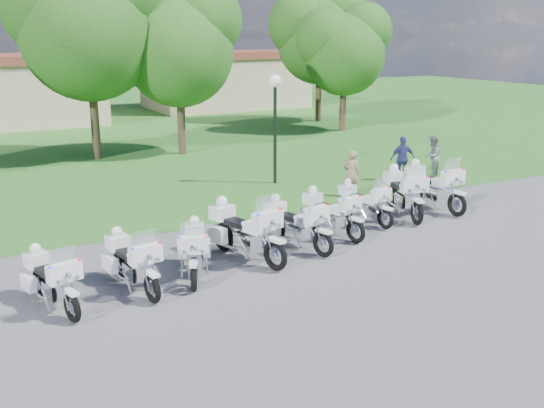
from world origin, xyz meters
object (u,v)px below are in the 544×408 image
motorcycle_2 (194,249)px  bystander_a (351,174)px  motorcycle_7 (403,191)px  motorcycle_8 (432,185)px  motorcycle_6 (363,202)px  motorcycle_3 (244,230)px  motorcycle_1 (132,261)px  bystander_b (432,156)px  motorcycle_5 (330,212)px  lamp_post (275,102)px  motorcycle_0 (51,279)px  motorcycle_4 (295,223)px  bystander_c (403,159)px

motorcycle_2 → bystander_a: (7.08, 4.05, 0.17)m
motorcycle_7 → motorcycle_8: motorcycle_8 is taller
motorcycle_6 → motorcycle_7: 1.47m
motorcycle_3 → motorcycle_6: size_ratio=1.20×
motorcycle_3 → motorcycle_6: bearing=178.2°
motorcycle_1 → bystander_b: bearing=-167.9°
motorcycle_2 → motorcycle_5: size_ratio=0.93×
motorcycle_2 → bystander_a: bystander_a is taller
lamp_post → motorcycle_2: bearing=-129.8°
motorcycle_6 → motorcycle_0: bearing=2.4°
motorcycle_4 → motorcycle_7: motorcycle_7 is taller
bystander_a → bystander_b: 4.59m
motorcycle_4 → bystander_b: (8.64, 4.55, 0.14)m
motorcycle_4 → motorcycle_5: size_ratio=1.03×
lamp_post → bystander_c: (4.36, -1.82, -2.14)m
motorcycle_6 → motorcycle_8: size_ratio=0.81×
motorcycle_8 → lamp_post: lamp_post is taller
motorcycle_7 → motorcycle_5: bearing=27.6°
motorcycle_7 → bystander_b: size_ratio=1.57×
motorcycle_3 → lamp_post: bearing=-140.1°
lamp_post → bystander_c: bearing=-22.6°
motorcycle_0 → bystander_a: bearing=-171.7°
motorcycle_0 → motorcycle_3: bearing=174.0°
motorcycle_0 → bystander_a: 11.05m
motorcycle_0 → motorcycle_2: motorcycle_2 is taller
motorcycle_4 → motorcycle_6: 3.02m
motorcycle_1 → motorcycle_2: size_ratio=1.07×
motorcycle_7 → bystander_b: motorcycle_7 is taller
motorcycle_2 → motorcycle_8: (8.51, 1.74, 0.11)m
motorcycle_2 → bystander_c: (10.09, 5.07, 0.22)m
motorcycle_0 → motorcycle_5: motorcycle_5 is taller
motorcycle_2 → lamp_post: (5.73, 6.89, 2.35)m
motorcycle_3 → bystander_b: 11.15m
motorcycle_0 → motorcycle_5: bearing=175.2°
lamp_post → bystander_b: lamp_post is taller
motorcycle_1 → bystander_b: (12.98, 5.19, 0.17)m
motorcycle_1 → lamp_post: bearing=-145.5°
motorcycle_6 → lamp_post: bearing=-99.0°
motorcycle_0 → lamp_post: bearing=-155.6°
motorcycle_5 → bystander_a: 4.13m
lamp_post → motorcycle_8: bearing=-61.7°
motorcycle_0 → bystander_c: (13.18, 5.33, 0.23)m
motorcycle_7 → bystander_c: motorcycle_7 is taller
bystander_b → bystander_a: bearing=-20.6°
motorcycle_2 → motorcycle_6: bearing=-142.9°
motorcycle_7 → motorcycle_8: size_ratio=0.96×
motorcycle_3 → motorcycle_7: (5.80, 1.16, -0.01)m
motorcycle_8 → bystander_b: bearing=-133.7°
bystander_c → motorcycle_3: bearing=40.6°
motorcycle_2 → motorcycle_0: bearing=26.9°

